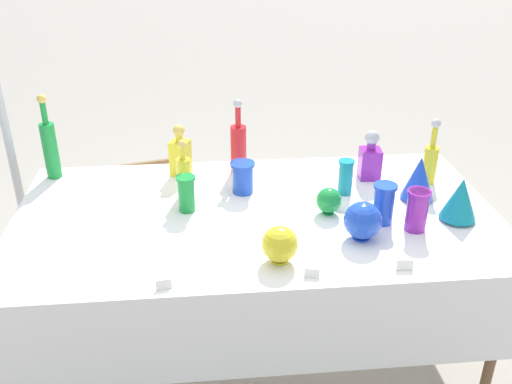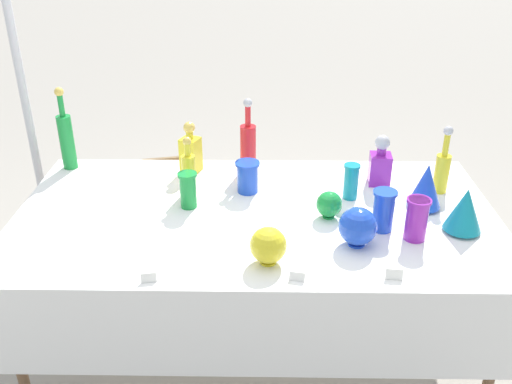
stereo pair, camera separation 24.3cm
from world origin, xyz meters
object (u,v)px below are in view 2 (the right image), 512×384
object	(u,v)px
square_decanter_0	(380,163)
slender_vase_4	(417,218)
slender_vase_0	(351,180)
slender_vase_3	(188,189)
tall_bottle_1	(442,168)
slender_vase_2	(248,176)
fluted_vase_0	(426,186)
round_bowl_1	(268,245)
fluted_vase_1	(465,210)
round_bowl_2	(358,226)
square_decanter_1	(191,151)
canopy_pole	(24,93)
tall_bottle_0	(66,138)
cardboard_box_behind_right	(194,214)
round_bowl_0	(329,204)
tall_bottle_2	(248,145)
tall_bottle_3	(189,171)
slender_vase_1	(384,209)
cardboard_box_behind_left	(171,199)

from	to	relation	value
square_decanter_0	slender_vase_4	size ratio (longest dim) A/B	1.39
slender_vase_0	slender_vase_3	bearing A→B (deg)	-172.57
tall_bottle_1	slender_vase_2	distance (m)	0.89
fluted_vase_0	round_bowl_1	distance (m)	0.82
fluted_vase_1	round_bowl_2	world-z (taller)	fluted_vase_1
square_decanter_1	canopy_pole	world-z (taller)	canopy_pole
square_decanter_0	square_decanter_1	xyz separation A→B (m)	(-0.91, 0.13, 0.00)
tall_bottle_1	slender_vase_0	world-z (taller)	tall_bottle_1
round_bowl_2	fluted_vase_1	bearing A→B (deg)	13.64
slender_vase_0	fluted_vase_0	bearing A→B (deg)	-16.15
tall_bottle_0	cardboard_box_behind_right	distance (m)	1.12
tall_bottle_0	round_bowl_0	world-z (taller)	tall_bottle_0
tall_bottle_1	square_decanter_1	size ratio (longest dim) A/B	1.24
tall_bottle_2	slender_vase_2	distance (m)	0.23
tall_bottle_3	slender_vase_0	world-z (taller)	tall_bottle_3
slender_vase_1	slender_vase_4	bearing A→B (deg)	-30.80
round_bowl_2	tall_bottle_0	bearing A→B (deg)	152.19
slender_vase_0	round_bowl_1	size ratio (longest dim) A/B	1.13
tall_bottle_0	tall_bottle_2	bearing A→B (deg)	-2.26
fluted_vase_0	canopy_pole	xyz separation A→B (m)	(-1.94, 0.59, 0.23)
tall_bottle_1	square_decanter_1	bearing A→B (deg)	170.05
slender_vase_4	round_bowl_1	size ratio (longest dim) A/B	1.21
tall_bottle_1	slender_vase_1	size ratio (longest dim) A/B	1.84
slender_vase_4	fluted_vase_0	distance (m)	0.28
tall_bottle_0	tall_bottle_1	world-z (taller)	tall_bottle_0
tall_bottle_0	fluted_vase_0	size ratio (longest dim) A/B	2.01
slender_vase_0	fluted_vase_1	xyz separation A→B (m)	(0.42, -0.29, 0.01)
square_decanter_1	fluted_vase_0	world-z (taller)	square_decanter_1
slender_vase_3	slender_vase_4	size ratio (longest dim) A/B	0.92
slender_vase_2	cardboard_box_behind_left	distance (m)	1.31
slender_vase_2	slender_vase_3	size ratio (longest dim) A/B	0.91
tall_bottle_1	round_bowl_0	size ratio (longest dim) A/B	2.71
round_bowl_2	square_decanter_1	bearing A→B (deg)	137.10
slender_vase_0	canopy_pole	size ratio (longest dim) A/B	0.06
fluted_vase_0	round_bowl_0	bearing A→B (deg)	-168.07
tall_bottle_3	slender_vase_0	distance (m)	0.74
square_decanter_0	square_decanter_1	bearing A→B (deg)	172.09
slender_vase_2	round_bowl_0	distance (m)	0.43
tall_bottle_0	round_bowl_2	xyz separation A→B (m)	(1.35, -0.71, -0.08)
square_decanter_0	tall_bottle_3	bearing A→B (deg)	-172.15
square_decanter_1	slender_vase_2	bearing A→B (deg)	-37.81
slender_vase_0	round_bowl_0	world-z (taller)	slender_vase_0
tall_bottle_1	square_decanter_0	distance (m)	0.28
tall_bottle_1	slender_vase_2	world-z (taller)	tall_bottle_1
cardboard_box_behind_left	square_decanter_1	bearing A→B (deg)	-71.53
square_decanter_1	slender_vase_1	bearing A→B (deg)	-33.30
slender_vase_1	slender_vase_2	distance (m)	0.66
tall_bottle_1	cardboard_box_behind_right	distance (m)	1.70
tall_bottle_2	square_decanter_1	bearing A→B (deg)	179.54
square_decanter_0	round_bowl_2	bearing A→B (deg)	-108.39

